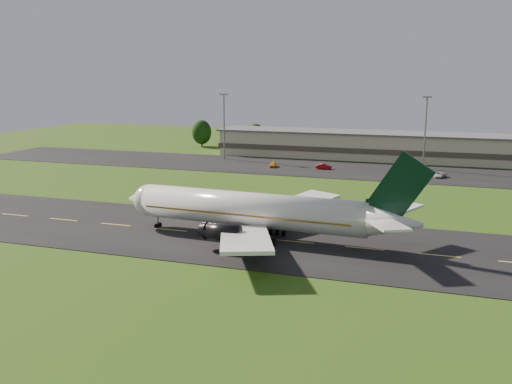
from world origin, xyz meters
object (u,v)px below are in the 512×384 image
(service_vehicle_a, at_px, (273,164))
(service_vehicle_b, at_px, (324,167))
(light_mast_centre, at_px, (426,124))
(light_mast_west, at_px, (224,118))
(terminal, at_px, (431,148))
(service_vehicle_c, at_px, (440,175))
(airliner, at_px, (256,211))

(service_vehicle_a, height_order, service_vehicle_b, service_vehicle_a)
(light_mast_centre, bearing_deg, light_mast_west, 180.00)
(terminal, xyz_separation_m, service_vehicle_b, (-27.77, -25.48, -3.17))
(terminal, relative_size, light_mast_west, 7.13)
(light_mast_west, distance_m, service_vehicle_c, 67.01)
(airliner, distance_m, service_vehicle_c, 73.02)
(airliner, xyz_separation_m, service_vehicle_b, (-3.76, 70.75, -3.84))
(terminal, distance_m, service_vehicle_b, 37.82)
(terminal, relative_size, service_vehicle_a, 33.79)
(terminal, bearing_deg, service_vehicle_c, -83.34)
(light_mast_centre, relative_size, service_vehicle_b, 4.63)
(airliner, height_order, light_mast_west, light_mast_west)
(terminal, height_order, service_vehicle_a, terminal)
(light_mast_west, relative_size, service_vehicle_b, 4.63)
(terminal, bearing_deg, light_mast_centre, -94.95)
(service_vehicle_a, distance_m, service_vehicle_b, 14.62)
(terminal, xyz_separation_m, service_vehicle_c, (3.34, -28.64, -3.24))
(airliner, xyz_separation_m, light_mast_west, (-37.39, 80.04, 8.08))
(terminal, height_order, light_mast_centre, light_mast_centre)
(service_vehicle_b, bearing_deg, service_vehicle_a, 90.32)
(airliner, bearing_deg, terminal, 78.68)
(light_mast_centre, xyz_separation_m, service_vehicle_b, (-26.37, -9.29, -11.91))
(terminal, height_order, service_vehicle_b, terminal)
(airliner, relative_size, service_vehicle_c, 11.03)
(service_vehicle_b, distance_m, service_vehicle_c, 31.28)
(airliner, height_order, light_mast_centre, light_mast_centre)
(light_mast_centre, relative_size, service_vehicle_c, 4.37)
(terminal, bearing_deg, light_mast_west, -165.24)
(airliner, distance_m, light_mast_centre, 83.56)
(airliner, relative_size, terminal, 0.35)
(airliner, relative_size, service_vehicle_a, 11.96)
(terminal, relative_size, service_vehicle_b, 32.99)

